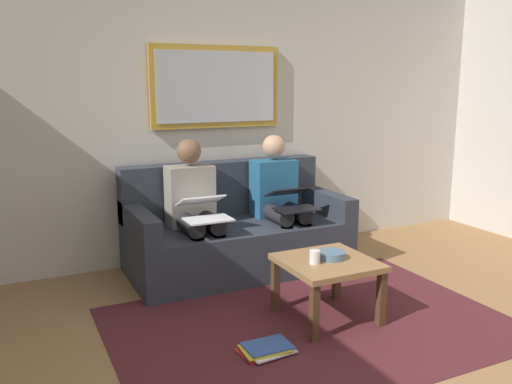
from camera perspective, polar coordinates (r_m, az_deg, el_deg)
wall_rear at (r=4.93m, az=-4.59°, el=8.19°), size 6.00×0.12×2.60m
area_rug at (r=3.71m, az=5.88°, el=-13.82°), size 2.60×1.80×0.01m
couch at (r=4.65m, az=-2.24°, el=-4.34°), size 1.84×0.90×0.90m
framed_mirror at (r=4.83m, az=-4.23°, el=11.09°), size 1.21×0.05×0.72m
coffee_table at (r=3.69m, az=7.59°, el=-8.11°), size 0.60×0.60×0.42m
cup at (r=3.57m, az=6.27°, el=-6.89°), size 0.07×0.07×0.09m
bowl at (r=3.69m, az=8.02°, el=-6.65°), size 0.19×0.19×0.05m
person_left at (r=4.69m, az=2.44°, el=-0.50°), size 0.38×0.58×1.14m
laptop_black at (r=4.49m, az=3.82°, el=-0.78°), size 0.35×0.39×0.17m
person_right at (r=4.38m, az=-6.59°, el=-1.43°), size 0.38×0.58×1.14m
laptop_white at (r=4.17m, az=-5.56°, el=-1.77°), size 0.35×0.40×0.17m
magazine_stack at (r=3.34m, az=1.08°, el=-16.36°), size 0.33×0.26×0.04m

